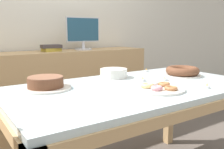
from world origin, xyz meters
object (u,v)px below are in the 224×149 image
(computer_monitor, at_px, (83,34))
(tealight_right_edge, at_px, (207,87))
(cake_golden_bundt, at_px, (182,72))
(tealight_centre, at_px, (143,80))
(plate_stack, at_px, (114,73))
(pastry_platter, at_px, (158,88))
(tealight_near_front, at_px, (165,79))
(book_stack, at_px, (51,48))
(cake_chocolate_round, at_px, (46,84))
(tealight_near_cakes, at_px, (146,71))

(computer_monitor, bearing_deg, tealight_right_edge, -90.15)
(cake_golden_bundt, height_order, tealight_centre, cake_golden_bundt)
(computer_monitor, height_order, plate_stack, computer_monitor)
(plate_stack, xyz_separation_m, tealight_centre, (0.10, -0.23, -0.02))
(computer_monitor, xyz_separation_m, tealight_centre, (-0.19, -1.28, -0.32))
(pastry_platter, bearing_deg, tealight_near_front, 35.50)
(computer_monitor, height_order, book_stack, computer_monitor)
(tealight_centre, bearing_deg, computer_monitor, 81.47)
(book_stack, distance_m, tealight_near_front, 1.41)
(computer_monitor, distance_m, tealight_right_edge, 1.71)
(cake_golden_bundt, distance_m, tealight_right_edge, 0.44)
(cake_chocolate_round, xyz_separation_m, plate_stack, (0.57, 0.08, 0.00))
(computer_monitor, height_order, tealight_right_edge, computer_monitor)
(pastry_platter, xyz_separation_m, tealight_right_edge, (0.29, -0.14, -0.00))
(tealight_near_front, bearing_deg, cake_golden_bundt, 12.93)
(computer_monitor, distance_m, plate_stack, 1.13)
(tealight_near_cakes, bearing_deg, tealight_near_front, -111.73)
(computer_monitor, xyz_separation_m, pastry_platter, (-0.30, -1.54, -0.31))
(tealight_near_cakes, height_order, tealight_near_front, same)
(tealight_centre, relative_size, tealight_right_edge, 1.00)
(cake_chocolate_round, xyz_separation_m, tealight_near_front, (0.81, -0.23, -0.02))
(computer_monitor, xyz_separation_m, cake_golden_bundt, (0.21, -1.30, -0.29))
(cake_chocolate_round, xyz_separation_m, tealight_near_cakes, (0.96, 0.14, -0.02))
(computer_monitor, xyz_separation_m, cake_chocolate_round, (-0.86, -1.13, -0.29))
(book_stack, distance_m, plate_stack, 1.06)
(computer_monitor, relative_size, book_stack, 1.90)
(cake_golden_bundt, xyz_separation_m, plate_stack, (-0.50, 0.25, -0.00))
(cake_golden_bundt, distance_m, plate_stack, 0.56)
(book_stack, relative_size, pastry_platter, 0.67)
(pastry_platter, bearing_deg, tealight_near_cakes, 54.04)
(cake_chocolate_round, height_order, plate_stack, cake_chocolate_round)
(cake_golden_bundt, distance_m, tealight_centre, 0.40)
(book_stack, xyz_separation_m, tealight_near_cakes, (0.49, -0.99, -0.17))
(cake_chocolate_round, bearing_deg, computer_monitor, 52.70)
(cake_golden_bundt, bearing_deg, tealight_near_front, -167.07)
(book_stack, relative_size, cake_chocolate_round, 0.70)
(pastry_platter, height_order, plate_stack, plate_stack)
(computer_monitor, distance_m, tealight_near_front, 1.40)
(cake_golden_bundt, bearing_deg, tealight_right_edge, -119.35)
(tealight_near_front, height_order, tealight_right_edge, same)
(plate_stack, bearing_deg, computer_monitor, 74.62)
(tealight_near_cakes, bearing_deg, tealight_right_edge, -98.69)
(cake_chocolate_round, distance_m, tealight_centre, 0.68)
(tealight_centre, bearing_deg, book_stack, 98.85)
(book_stack, height_order, tealight_right_edge, book_stack)
(pastry_platter, height_order, tealight_centre, pastry_platter)
(book_stack, height_order, tealight_centre, book_stack)
(cake_chocolate_round, height_order, tealight_near_cakes, cake_chocolate_round)
(plate_stack, bearing_deg, tealight_right_edge, -65.85)
(cake_chocolate_round, bearing_deg, plate_stack, 7.90)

